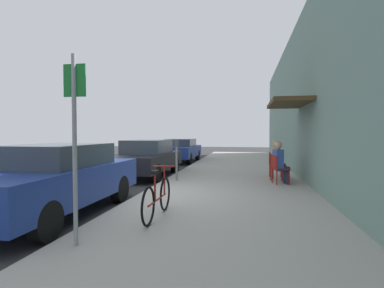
{
  "coord_description": "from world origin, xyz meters",
  "views": [
    {
      "loc": [
        2.69,
        -7.28,
        1.65
      ],
      "look_at": [
        0.59,
        4.34,
        1.24
      ],
      "focal_mm": 28.35,
      "sensor_mm": 36.0,
      "label": 1
    }
  ],
  "objects_px": {
    "seated_patron_0": "(280,161)",
    "street_sign": "(75,134)",
    "seated_patron_1": "(277,159)",
    "parked_car_1": "(147,158)",
    "cafe_chair_0": "(278,167)",
    "cafe_chair_1": "(275,165)",
    "parked_car_2": "(180,150)",
    "parked_car_0": "(55,179)",
    "bicycle_0": "(157,198)",
    "parking_meter": "(177,157)",
    "cafe_chair_2": "(273,162)"
  },
  "relations": [
    {
      "from": "cafe_chair_1",
      "to": "parked_car_2",
      "type": "bearing_deg",
      "value": 124.58
    },
    {
      "from": "cafe_chair_1",
      "to": "cafe_chair_0",
      "type": "bearing_deg",
      "value": -89.99
    },
    {
      "from": "parked_car_1",
      "to": "seated_patron_1",
      "type": "xyz_separation_m",
      "value": [
        4.79,
        -0.85,
        0.09
      ]
    },
    {
      "from": "street_sign",
      "to": "seated_patron_1",
      "type": "height_order",
      "value": "street_sign"
    },
    {
      "from": "bicycle_0",
      "to": "street_sign",
      "type": "bearing_deg",
      "value": -114.6
    },
    {
      "from": "parked_car_2",
      "to": "seated_patron_0",
      "type": "distance_m",
      "value": 9.06
    },
    {
      "from": "parked_car_0",
      "to": "seated_patron_0",
      "type": "height_order",
      "value": "parked_car_0"
    },
    {
      "from": "parked_car_1",
      "to": "cafe_chair_1",
      "type": "xyz_separation_m",
      "value": [
        4.73,
        -0.84,
        -0.1
      ]
    },
    {
      "from": "parked_car_1",
      "to": "seated_patron_1",
      "type": "height_order",
      "value": "seated_patron_1"
    },
    {
      "from": "parked_car_2",
      "to": "parking_meter",
      "type": "relative_size",
      "value": 3.33
    },
    {
      "from": "parked_car_0",
      "to": "cafe_chair_1",
      "type": "distance_m",
      "value": 6.76
    },
    {
      "from": "seated_patron_0",
      "to": "bicycle_0",
      "type": "bearing_deg",
      "value": -121.7
    },
    {
      "from": "parking_meter",
      "to": "cafe_chair_0",
      "type": "height_order",
      "value": "parking_meter"
    },
    {
      "from": "seated_patron_0",
      "to": "seated_patron_1",
      "type": "distance_m",
      "value": 0.81
    },
    {
      "from": "bicycle_0",
      "to": "cafe_chair_0",
      "type": "distance_m",
      "value": 4.89
    },
    {
      "from": "street_sign",
      "to": "seated_patron_1",
      "type": "relative_size",
      "value": 2.02
    },
    {
      "from": "parked_car_2",
      "to": "cafe_chair_1",
      "type": "distance_m",
      "value": 8.34
    },
    {
      "from": "parked_car_0",
      "to": "seated_patron_0",
      "type": "distance_m",
      "value": 6.24
    },
    {
      "from": "parked_car_1",
      "to": "cafe_chair_1",
      "type": "height_order",
      "value": "parked_car_1"
    },
    {
      "from": "parked_car_2",
      "to": "street_sign",
      "type": "bearing_deg",
      "value": -83.62
    },
    {
      "from": "cafe_chair_2",
      "to": "parked_car_2",
      "type": "bearing_deg",
      "value": 128.2
    },
    {
      "from": "street_sign",
      "to": "cafe_chair_2",
      "type": "distance_m",
      "value": 8.14
    },
    {
      "from": "parking_meter",
      "to": "parked_car_2",
      "type": "bearing_deg",
      "value": 101.55
    },
    {
      "from": "parking_meter",
      "to": "seated_patron_1",
      "type": "bearing_deg",
      "value": 12.3
    },
    {
      "from": "parked_car_1",
      "to": "bicycle_0",
      "type": "xyz_separation_m",
      "value": [
        2.2,
        -5.85,
        -0.24
      ]
    },
    {
      "from": "cafe_chair_0",
      "to": "seated_patron_1",
      "type": "relative_size",
      "value": 0.67
    },
    {
      "from": "street_sign",
      "to": "parked_car_2",
      "type": "bearing_deg",
      "value": 96.38
    },
    {
      "from": "parked_car_2",
      "to": "seated_patron_1",
      "type": "relative_size",
      "value": 3.41
    },
    {
      "from": "cafe_chair_0",
      "to": "parking_meter",
      "type": "bearing_deg",
      "value": 177.88
    },
    {
      "from": "parked_car_1",
      "to": "cafe_chair_0",
      "type": "xyz_separation_m",
      "value": [
        4.73,
        -1.68,
        -0.1
      ]
    },
    {
      "from": "parked_car_0",
      "to": "parked_car_1",
      "type": "height_order",
      "value": "parked_car_0"
    },
    {
      "from": "seated_patron_0",
      "to": "parked_car_0",
      "type": "bearing_deg",
      "value": -140.15
    },
    {
      "from": "bicycle_0",
      "to": "parked_car_0",
      "type": "bearing_deg",
      "value": 174.9
    },
    {
      "from": "bicycle_0",
      "to": "cafe_chair_1",
      "type": "bearing_deg",
      "value": 63.22
    },
    {
      "from": "parking_meter",
      "to": "parked_car_0",
      "type": "bearing_deg",
      "value": -110.71
    },
    {
      "from": "cafe_chair_0",
      "to": "seated_patron_1",
      "type": "bearing_deg",
      "value": 85.98
    },
    {
      "from": "cafe_chair_1",
      "to": "seated_patron_0",
      "type": "bearing_deg",
      "value": -85.96
    },
    {
      "from": "parked_car_2",
      "to": "seated_patron_0",
      "type": "relative_size",
      "value": 3.41
    },
    {
      "from": "parked_car_0",
      "to": "bicycle_0",
      "type": "relative_size",
      "value": 2.57
    },
    {
      "from": "cafe_chair_0",
      "to": "cafe_chair_2",
      "type": "distance_m",
      "value": 1.69
    },
    {
      "from": "seated_patron_0",
      "to": "street_sign",
      "type": "bearing_deg",
      "value": -119.9
    },
    {
      "from": "parked_car_0",
      "to": "cafe_chair_1",
      "type": "relative_size",
      "value": 5.06
    },
    {
      "from": "bicycle_0",
      "to": "parked_car_1",
      "type": "bearing_deg",
      "value": 110.58
    },
    {
      "from": "street_sign",
      "to": "cafe_chair_0",
      "type": "relative_size",
      "value": 2.99
    },
    {
      "from": "cafe_chair_0",
      "to": "cafe_chair_1",
      "type": "xyz_separation_m",
      "value": [
        -0.0,
        0.84,
        0.0
      ]
    },
    {
      "from": "parking_meter",
      "to": "cafe_chair_0",
      "type": "relative_size",
      "value": 1.52
    },
    {
      "from": "parked_car_0",
      "to": "seated_patron_0",
      "type": "xyz_separation_m",
      "value": [
        4.79,
        4.0,
        0.07
      ]
    },
    {
      "from": "parked_car_1",
      "to": "parked_car_2",
      "type": "xyz_separation_m",
      "value": [
        0.0,
        6.03,
        -0.02
      ]
    },
    {
      "from": "parked_car_0",
      "to": "seated_patron_1",
      "type": "height_order",
      "value": "parked_car_0"
    },
    {
      "from": "parked_car_2",
      "to": "cafe_chair_1",
      "type": "xyz_separation_m",
      "value": [
        4.73,
        -6.86,
        -0.08
      ]
    }
  ]
}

